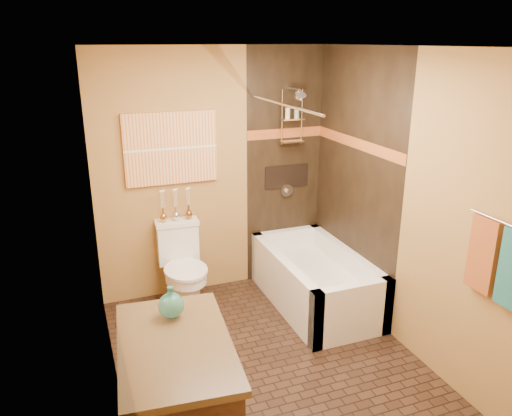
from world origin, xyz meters
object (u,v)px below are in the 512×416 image
toilet (183,266)px  vanity (177,408)px  sunset_painting (171,148)px  bathtub (315,284)px

toilet → vanity: 2.06m
sunset_painting → vanity: sunset_painting is taller
bathtub → vanity: vanity is taller
bathtub → vanity: size_ratio=1.37×
bathtub → toilet: toilet is taller
bathtub → toilet: 1.33m
vanity → toilet: bearing=81.7°
sunset_painting → bathtub: 1.95m
sunset_painting → vanity: 2.57m
vanity → sunset_painting: bearing=83.3°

